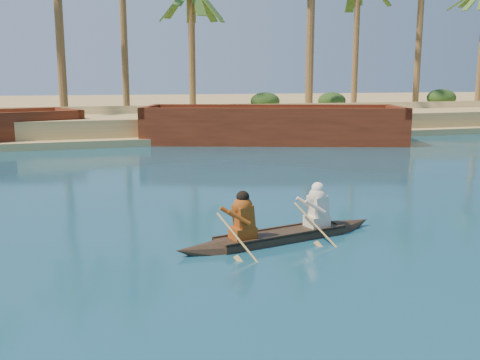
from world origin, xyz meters
name	(u,v)px	position (x,y,z in m)	size (l,w,h in m)	color
sandy_embankment	(17,112)	(0.00, 46.89, 0.53)	(150.00, 51.00, 1.50)	tan
canoe	(281,228)	(8.00, 5.03, 0.25)	(4.78, 1.52, 1.31)	#33271B
barge_right	(272,127)	(14.57, 22.00, 0.79)	(14.35, 8.95, 2.27)	maroon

